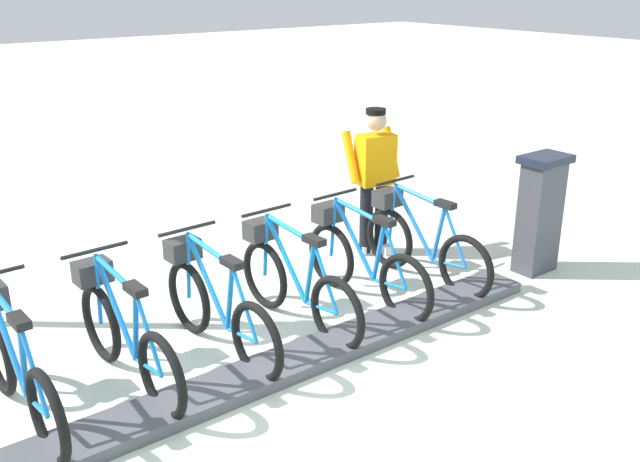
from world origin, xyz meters
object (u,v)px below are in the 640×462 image
Objects in this scene: bike_docked_1 at (361,260)px; bike_docked_5 at (15,367)px; payment_kiosk at (540,212)px; bike_docked_0 at (420,242)px; bike_docked_3 at (215,305)px; bike_docked_4 at (124,333)px; worker_near_rack at (375,176)px; bike_docked_2 at (294,281)px.

bike_docked_1 is 1.00× the size of bike_docked_5.
payment_kiosk reaches higher than bike_docked_0.
bike_docked_5 is at bearing 90.00° from bike_docked_3.
payment_kiosk is 0.74× the size of bike_docked_4.
bike_docked_0 and bike_docked_4 have the same top height.
worker_near_rack reaches higher than bike_docked_1.
bike_docked_1 is (0.57, 1.98, -0.24)m from payment_kiosk.
bike_docked_3 is at bearing 90.00° from bike_docked_2.
bike_docked_2 is 2.03m from worker_near_rack.
bike_docked_0 is 2.41m from bike_docked_3.
worker_near_rack reaches higher than bike_docked_2.
bike_docked_4 is (0.00, 2.41, 0.00)m from bike_docked_1.
bike_docked_3 is 0.80m from bike_docked_4.
bike_docked_0 is 3.22m from bike_docked_4.
bike_docked_1 is at bearing -90.00° from bike_docked_5.
bike_docked_2 is 1.00× the size of bike_docked_5.
worker_near_rack is (0.90, -2.56, 0.48)m from bike_docked_3.
worker_near_rack is at bearing -77.87° from bike_docked_5.
bike_docked_5 is 1.04× the size of worker_near_rack.
bike_docked_1 is (0.00, 0.80, 0.00)m from bike_docked_0.
bike_docked_4 is at bearing 90.00° from bike_docked_0.
bike_docked_1 is at bearing 73.92° from payment_kiosk.
bike_docked_0 is 1.00× the size of bike_docked_2.
bike_docked_0 is 1.00× the size of bike_docked_3.
payment_kiosk is 1.81m from worker_near_rack.
bike_docked_0 is (0.57, 1.18, -0.24)m from payment_kiosk.
payment_kiosk reaches higher than bike_docked_5.
worker_near_rack is at bearing -75.08° from bike_docked_4.
bike_docked_2 is at bearing 90.00° from bike_docked_0.
bike_docked_0 is at bearing 170.78° from worker_near_rack.
bike_docked_1 and bike_docked_4 have the same top height.
payment_kiosk is at bearing -99.04° from bike_docked_3.
bike_docked_5 is (0.57, 5.20, -0.24)m from payment_kiosk.
bike_docked_0 is at bearing -90.00° from bike_docked_2.
bike_docked_0 and bike_docked_3 have the same top height.
payment_kiosk reaches higher than bike_docked_2.
bike_docked_1 is 3.22m from bike_docked_5.
bike_docked_5 is (0.00, 1.61, 0.00)m from bike_docked_3.
bike_docked_0 is 1.00× the size of bike_docked_5.
bike_docked_0 is at bearing -90.00° from bike_docked_3.
bike_docked_4 is at bearing 104.92° from worker_near_rack.
bike_docked_1 is at bearing 133.32° from worker_near_rack.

